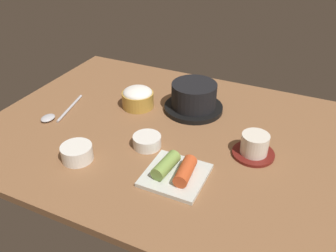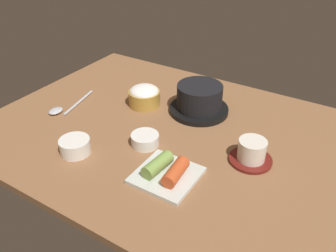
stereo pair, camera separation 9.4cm
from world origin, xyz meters
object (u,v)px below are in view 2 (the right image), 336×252
at_px(stone_pot, 199,99).
at_px(spoon, 63,108).
at_px(rice_bowl, 144,96).
at_px(tea_cup_with_saucer, 252,152).
at_px(side_bowl_near, 75,146).
at_px(kimchi_plate, 167,172).
at_px(banchan_cup_center, 145,139).

relative_size(stone_pot, spoon, 0.99).
bearing_deg(spoon, rice_bowl, 38.85).
bearing_deg(tea_cup_with_saucer, side_bowl_near, -152.72).
height_order(rice_bowl, side_bowl_near, rice_bowl).
distance_m(stone_pot, tea_cup_with_saucer, 0.27).
bearing_deg(kimchi_plate, banchan_cup_center, 145.65).
distance_m(rice_bowl, banchan_cup_center, 0.21).
bearing_deg(banchan_cup_center, tea_cup_with_saucer, 17.18).
bearing_deg(rice_bowl, kimchi_plate, -46.55).
height_order(tea_cup_with_saucer, kimchi_plate, tea_cup_with_saucer).
relative_size(stone_pot, rice_bowl, 1.83).
xyz_separation_m(banchan_cup_center, kimchi_plate, (0.12, -0.08, -0.00)).
bearing_deg(stone_pot, kimchi_plate, -76.04).
distance_m(stone_pot, spoon, 0.42).
relative_size(stone_pot, side_bowl_near, 2.30).
bearing_deg(kimchi_plate, tea_cup_with_saucer, 48.05).
height_order(stone_pot, banchan_cup_center, stone_pot).
relative_size(banchan_cup_center, spoon, 0.41).
relative_size(kimchi_plate, spoon, 0.76).
xyz_separation_m(rice_bowl, banchan_cup_center, (0.12, -0.17, -0.02)).
relative_size(banchan_cup_center, kimchi_plate, 0.53).
distance_m(tea_cup_with_saucer, spoon, 0.58).
relative_size(rice_bowl, side_bowl_near, 1.26).
relative_size(tea_cup_with_saucer, banchan_cup_center, 1.44).
bearing_deg(rice_bowl, stone_pot, 17.92).
height_order(rice_bowl, spoon, rice_bowl).
relative_size(tea_cup_with_saucer, spoon, 0.59).
bearing_deg(side_bowl_near, tea_cup_with_saucer, 27.28).
bearing_deg(rice_bowl, spoon, -141.15).
height_order(tea_cup_with_saucer, banchan_cup_center, tea_cup_with_saucer).
height_order(stone_pot, tea_cup_with_saucer, stone_pot).
xyz_separation_m(stone_pot, spoon, (-0.36, -0.21, -0.04)).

